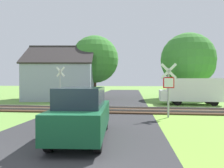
{
  "coord_description": "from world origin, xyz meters",
  "views": [
    {
      "loc": [
        2.05,
        -4.76,
        1.99
      ],
      "look_at": [
        0.5,
        9.59,
        1.8
      ],
      "focal_mm": 32.0,
      "sensor_mm": 36.0,
      "label": 1
    }
  ],
  "objects_px": {
    "house": "(62,81)",
    "tree_right": "(188,60)",
    "stop_sign_near": "(169,86)",
    "tree_far": "(197,65)",
    "crossing_sign_far": "(60,83)",
    "parked_car": "(82,113)",
    "tree_center": "(95,59)",
    "mail_truck": "(191,90)"
  },
  "relations": [
    {
      "from": "mail_truck",
      "to": "stop_sign_near",
      "type": "bearing_deg",
      "value": 157.48
    },
    {
      "from": "tree_center",
      "to": "parked_car",
      "type": "bearing_deg",
      "value": -80.42
    },
    {
      "from": "crossing_sign_far",
      "to": "house",
      "type": "bearing_deg",
      "value": 125.41
    },
    {
      "from": "tree_far",
      "to": "mail_truck",
      "type": "bearing_deg",
      "value": -109.8
    },
    {
      "from": "crossing_sign_far",
      "to": "tree_far",
      "type": "bearing_deg",
      "value": 52.91
    },
    {
      "from": "tree_far",
      "to": "stop_sign_near",
      "type": "bearing_deg",
      "value": -111.91
    },
    {
      "from": "stop_sign_near",
      "to": "mail_truck",
      "type": "relative_size",
      "value": 0.6
    },
    {
      "from": "stop_sign_near",
      "to": "tree_right",
      "type": "bearing_deg",
      "value": -111.46
    },
    {
      "from": "house",
      "to": "tree_right",
      "type": "xyz_separation_m",
      "value": [
        14.07,
        2.49,
        2.42
      ]
    },
    {
      "from": "tree_center",
      "to": "parked_car",
      "type": "relative_size",
      "value": 1.79
    },
    {
      "from": "stop_sign_near",
      "to": "tree_far",
      "type": "distance_m",
      "value": 16.86
    },
    {
      "from": "tree_center",
      "to": "tree_right",
      "type": "height_order",
      "value": "tree_right"
    },
    {
      "from": "house",
      "to": "tree_far",
      "type": "height_order",
      "value": "tree_far"
    },
    {
      "from": "mail_truck",
      "to": "parked_car",
      "type": "relative_size",
      "value": 1.21
    },
    {
      "from": "crossing_sign_far",
      "to": "parked_car",
      "type": "xyz_separation_m",
      "value": [
        4.41,
        -9.54,
        -0.98
      ]
    },
    {
      "from": "house",
      "to": "tree_center",
      "type": "xyz_separation_m",
      "value": [
        3.33,
        1.8,
        2.5
      ]
    },
    {
      "from": "house",
      "to": "parked_car",
      "type": "bearing_deg",
      "value": -73.8
    },
    {
      "from": "tree_far",
      "to": "tree_right",
      "type": "bearing_deg",
      "value": -124.61
    },
    {
      "from": "stop_sign_near",
      "to": "tree_right",
      "type": "distance_m",
      "value": 13.68
    },
    {
      "from": "tree_right",
      "to": "tree_center",
      "type": "bearing_deg",
      "value": -176.33
    },
    {
      "from": "parked_car",
      "to": "crossing_sign_far",
      "type": "bearing_deg",
      "value": 110.89
    },
    {
      "from": "tree_far",
      "to": "tree_center",
      "type": "height_order",
      "value": "tree_center"
    },
    {
      "from": "stop_sign_near",
      "to": "house",
      "type": "xyz_separation_m",
      "value": [
        -9.77,
        10.2,
        0.35
      ]
    },
    {
      "from": "tree_far",
      "to": "tree_center",
      "type": "bearing_deg",
      "value": -164.65
    },
    {
      "from": "stop_sign_near",
      "to": "parked_car",
      "type": "height_order",
      "value": "stop_sign_near"
    },
    {
      "from": "tree_center",
      "to": "mail_truck",
      "type": "bearing_deg",
      "value": -30.17
    },
    {
      "from": "parked_car",
      "to": "stop_sign_near",
      "type": "bearing_deg",
      "value": 46.39
    },
    {
      "from": "tree_far",
      "to": "parked_car",
      "type": "distance_m",
      "value": 22.45
    },
    {
      "from": "tree_right",
      "to": "stop_sign_near",
      "type": "bearing_deg",
      "value": -108.73
    },
    {
      "from": "house",
      "to": "tree_right",
      "type": "relative_size",
      "value": 1.03
    },
    {
      "from": "stop_sign_near",
      "to": "parked_car",
      "type": "distance_m",
      "value": 5.8
    },
    {
      "from": "stop_sign_near",
      "to": "crossing_sign_far",
      "type": "xyz_separation_m",
      "value": [
        -8.08,
        5.12,
        0.14
      ]
    },
    {
      "from": "tree_center",
      "to": "crossing_sign_far",
      "type": "bearing_deg",
      "value": -103.39
    },
    {
      "from": "crossing_sign_far",
      "to": "tree_right",
      "type": "height_order",
      "value": "tree_right"
    },
    {
      "from": "tree_far",
      "to": "mail_truck",
      "type": "xyz_separation_m",
      "value": [
        -3.23,
        -8.96,
        -2.88
      ]
    },
    {
      "from": "tree_far",
      "to": "parked_car",
      "type": "xyz_separation_m",
      "value": [
        -9.89,
        -19.9,
        -3.23
      ]
    },
    {
      "from": "stop_sign_near",
      "to": "parked_car",
      "type": "xyz_separation_m",
      "value": [
        -3.67,
        -4.42,
        -0.84
      ]
    },
    {
      "from": "stop_sign_near",
      "to": "parked_car",
      "type": "relative_size",
      "value": 0.73
    },
    {
      "from": "house",
      "to": "tree_center",
      "type": "distance_m",
      "value": 4.54
    },
    {
      "from": "house",
      "to": "tree_right",
      "type": "distance_m",
      "value": 14.49
    },
    {
      "from": "house",
      "to": "tree_center",
      "type": "height_order",
      "value": "tree_center"
    },
    {
      "from": "stop_sign_near",
      "to": "tree_far",
      "type": "bearing_deg",
      "value": -114.64
    }
  ]
}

